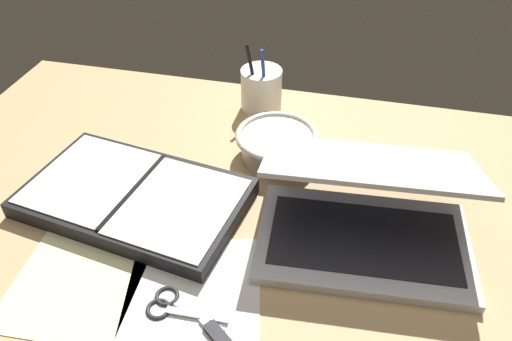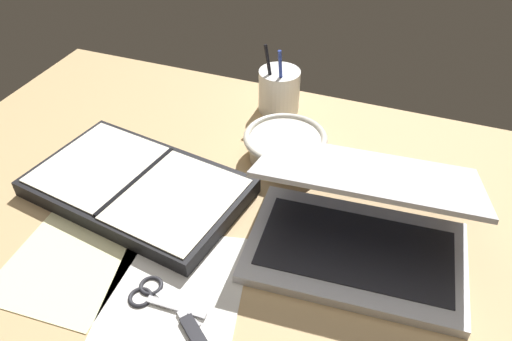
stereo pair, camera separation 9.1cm
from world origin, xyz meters
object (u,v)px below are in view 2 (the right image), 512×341
scissors (153,296)px  laptop (360,224)px  bowl (285,145)px  planner (138,187)px  pen_cup (279,90)px

scissors → laptop: bearing=48.4°
bowl → scissors: (-8.17, -40.80, -2.97)cm
planner → scissors: size_ratio=3.35×
planner → bowl: bearing=50.8°
pen_cup → laptop: bearing=-53.8°
bowl → scissors: bearing=-101.3°
planner → laptop: bearing=11.3°
bowl → pen_cup: size_ratio=1.04×
bowl → scissors: bowl is taller
laptop → planner: (-42.20, -1.80, -3.25)cm
laptop → bowl: bearing=131.4°
laptop → bowl: size_ratio=2.19×
laptop → bowl: laptop is taller
laptop → planner: laptop is taller
bowl → planner: 30.85cm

